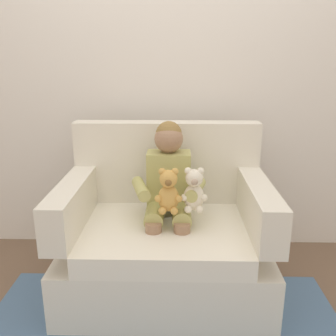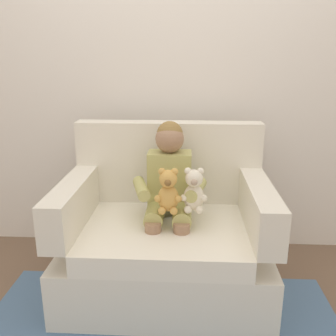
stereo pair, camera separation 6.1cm
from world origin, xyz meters
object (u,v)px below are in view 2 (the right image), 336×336
armchair (166,239)px  plush_cream (194,191)px  seated_child (169,185)px  plush_honey (168,192)px

armchair → plush_cream: (0.16, -0.12, 0.36)m
seated_child → plush_cream: bearing=-41.8°
armchair → plush_cream: armchair is taller
seated_child → plush_cream: 0.20m
plush_cream → plush_honey: (-0.14, -0.02, 0.00)m
armchair → seated_child: size_ratio=1.46×
seated_child → plush_cream: seated_child is taller
plush_cream → plush_honey: bearing=-160.7°
armchair → plush_cream: bearing=-35.4°
armchair → seated_child: 0.35m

